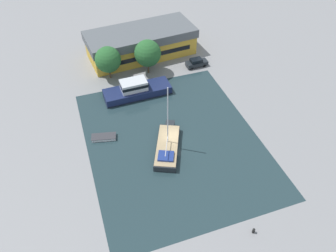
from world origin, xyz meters
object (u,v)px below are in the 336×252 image
parked_car (197,63)px  quay_tree_by_water (148,53)px  quay_tree_near_building (108,60)px  warehouse_building (141,43)px  sailboat_moored (167,146)px  motor_cruiser (136,90)px  small_dinghy (104,137)px

parked_car → quay_tree_by_water: bearing=-98.0°
quay_tree_near_building → warehouse_building: bearing=38.0°
warehouse_building → quay_tree_near_building: 10.28m
quay_tree_by_water → sailboat_moored: sailboat_moored is taller
parked_car → motor_cruiser: bearing=-72.0°
sailboat_moored → motor_cruiser: 14.47m
motor_cruiser → warehouse_building: bearing=-20.7°
warehouse_building → parked_car: (9.32, -8.00, -1.92)m
parked_car → motor_cruiser: motor_cruiser is taller
small_dinghy → sailboat_moored: bearing=-108.9°
quay_tree_by_water → parked_car: bearing=-5.6°
warehouse_building → quay_tree_by_water: (-0.53, -7.03, 1.60)m
parked_car → small_dinghy: 25.96m
sailboat_moored → motor_cruiser: sailboat_moored is taller
parked_car → sailboat_moored: size_ratio=0.39×
warehouse_building → motor_cruiser: 14.06m
warehouse_building → motor_cruiser: bearing=-114.3°
warehouse_building → small_dinghy: size_ratio=5.57×
parked_car → motor_cruiser: 14.84m
quay_tree_near_building → parked_car: bearing=-5.6°
sailboat_moored → motor_cruiser: size_ratio=0.92×
quay_tree_by_water → parked_car: 10.51m
quay_tree_near_building → small_dinghy: bearing=-105.2°
quay_tree_near_building → quay_tree_by_water: quay_tree_by_water is taller
motor_cruiser → small_dinghy: 11.98m
quay_tree_by_water → sailboat_moored: 21.14m
motor_cruiser → small_dinghy: size_ratio=2.99×
warehouse_building → small_dinghy: bearing=-124.2°
warehouse_building → motor_cruiser: size_ratio=1.86×
quay_tree_near_building → motor_cruiser: bearing=-63.5°
sailboat_moored → quay_tree_by_water: bearing=105.5°
parked_car → quay_tree_near_building: bearing=-98.1°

